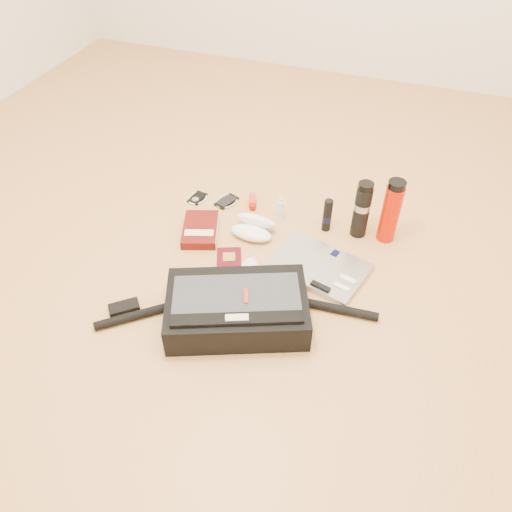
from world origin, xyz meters
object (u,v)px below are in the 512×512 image
at_px(laptop, 319,267).
at_px(thermos_red, 391,211).
at_px(messenger_bag, 236,308).
at_px(book, 201,230).
at_px(thermos_black, 362,209).

xyz_separation_m(laptop, thermos_red, (0.22, 0.28, 0.13)).
bearing_deg(messenger_bag, thermos_red, 33.48).
xyz_separation_m(messenger_bag, book, (-0.32, 0.40, -0.04)).
bearing_deg(thermos_black, laptop, -111.01).
height_order(laptop, book, book).
height_order(thermos_black, thermos_red, thermos_red).
bearing_deg(book, thermos_red, -1.46).
distance_m(laptop, thermos_black, 0.31).
relative_size(messenger_bag, laptop, 2.26).
bearing_deg(thermos_red, laptop, -127.98).
bearing_deg(laptop, thermos_black, 84.25).
bearing_deg(thermos_red, thermos_black, -174.34).
distance_m(laptop, thermos_red, 0.38).
relative_size(messenger_bag, thermos_red, 3.30).
bearing_deg(messenger_bag, book, 106.79).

